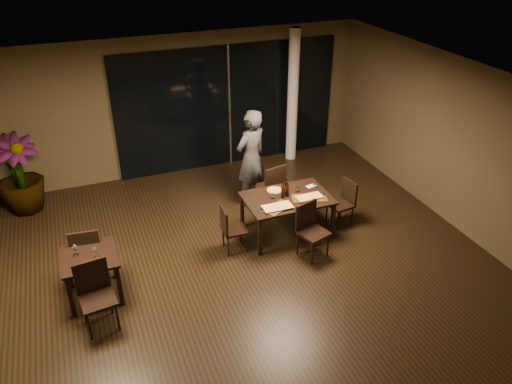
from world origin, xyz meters
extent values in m
plane|color=black|center=(0.00, 0.00, 0.00)|extent=(8.00, 8.00, 0.00)
cube|color=#463C25|center=(0.00, 4.05, 1.50)|extent=(8.00, 0.10, 3.00)
cube|color=#463C25|center=(4.05, 0.00, 1.50)|extent=(0.10, 8.00, 3.00)
cube|color=white|center=(0.00, 0.00, 3.02)|extent=(8.00, 8.00, 0.04)
cube|color=black|center=(1.00, 3.96, 1.35)|extent=(5.00, 0.06, 2.70)
cylinder|color=silver|center=(2.40, 3.65, 1.50)|extent=(0.24, 0.24, 3.00)
cube|color=black|center=(1.00, 0.80, 0.73)|extent=(1.50, 1.00, 0.04)
cube|color=black|center=(0.31, 0.36, 0.35)|extent=(0.06, 0.06, 0.71)
cube|color=black|center=(1.69, 0.36, 0.35)|extent=(0.06, 0.06, 0.71)
cube|color=black|center=(0.31, 1.24, 0.35)|extent=(0.06, 0.06, 0.71)
cube|color=black|center=(1.69, 1.24, 0.35)|extent=(0.06, 0.06, 0.71)
cube|color=black|center=(-2.40, 0.30, 0.73)|extent=(0.80, 0.80, 0.04)
cube|color=black|center=(-2.74, -0.04, 0.35)|extent=(0.06, 0.06, 0.71)
cube|color=black|center=(-2.06, -0.04, 0.35)|extent=(0.06, 0.06, 0.71)
cube|color=black|center=(-2.74, 0.64, 0.35)|extent=(0.06, 0.06, 0.71)
cube|color=black|center=(-2.06, 0.64, 0.35)|extent=(0.06, 0.06, 0.71)
cube|color=black|center=(1.03, 1.70, 0.47)|extent=(0.55, 0.55, 0.05)
cylinder|color=black|center=(1.17, 1.92, 0.24)|extent=(0.04, 0.04, 0.47)
cylinder|color=black|center=(0.80, 1.84, 0.24)|extent=(0.04, 0.04, 0.47)
cylinder|color=black|center=(1.25, 1.55, 0.24)|extent=(0.04, 0.04, 0.47)
cylinder|color=black|center=(0.88, 1.47, 0.24)|extent=(0.04, 0.04, 0.47)
cube|color=black|center=(1.07, 1.49, 0.73)|extent=(0.46, 0.14, 0.52)
cube|color=black|center=(1.13, 0.02, 0.45)|extent=(0.55, 0.55, 0.05)
cylinder|color=black|center=(1.01, -0.20, 0.23)|extent=(0.04, 0.04, 0.45)
cylinder|color=black|center=(1.36, -0.10, 0.23)|extent=(0.04, 0.04, 0.45)
cylinder|color=black|center=(0.90, 0.14, 0.23)|extent=(0.04, 0.04, 0.45)
cylinder|color=black|center=(1.25, 0.25, 0.23)|extent=(0.04, 0.04, 0.45)
cube|color=black|center=(1.07, 0.21, 0.70)|extent=(0.43, 0.17, 0.50)
cube|color=black|center=(-0.04, 0.67, 0.40)|extent=(0.41, 0.41, 0.04)
cylinder|color=black|center=(0.12, 0.50, 0.20)|extent=(0.03, 0.03, 0.40)
cylinder|color=black|center=(0.13, 0.82, 0.20)|extent=(0.03, 0.03, 0.40)
cylinder|color=black|center=(-0.20, 0.51, 0.20)|extent=(0.03, 0.03, 0.40)
cylinder|color=black|center=(-0.19, 0.84, 0.20)|extent=(0.03, 0.03, 0.40)
cube|color=black|center=(-0.21, 0.68, 0.62)|extent=(0.05, 0.39, 0.45)
cube|color=black|center=(2.04, 0.72, 0.41)|extent=(0.46, 0.46, 0.05)
cylinder|color=black|center=(1.85, 0.86, 0.21)|extent=(0.03, 0.03, 0.41)
cylinder|color=black|center=(1.90, 0.53, 0.21)|extent=(0.03, 0.03, 0.41)
cylinder|color=black|center=(2.18, 0.90, 0.21)|extent=(0.03, 0.03, 0.41)
cylinder|color=black|center=(2.23, 0.58, 0.21)|extent=(0.03, 0.03, 0.41)
cube|color=black|center=(2.22, 0.74, 0.64)|extent=(0.10, 0.41, 0.46)
cube|color=black|center=(-2.41, 0.84, 0.46)|extent=(0.49, 0.49, 0.05)
cylinder|color=black|center=(-2.21, 1.00, 0.23)|extent=(0.04, 0.04, 0.46)
cylinder|color=black|center=(-2.57, 1.04, 0.23)|extent=(0.04, 0.04, 0.46)
cylinder|color=black|center=(-2.25, 0.63, 0.23)|extent=(0.04, 0.04, 0.46)
cylinder|color=black|center=(-2.61, 0.67, 0.23)|extent=(0.04, 0.04, 0.46)
cube|color=black|center=(-2.43, 0.63, 0.71)|extent=(0.45, 0.09, 0.51)
cube|color=black|center=(-2.38, -0.38, 0.47)|extent=(0.52, 0.52, 0.05)
cylinder|color=black|center=(-2.55, -0.60, 0.24)|extent=(0.04, 0.04, 0.47)
cylinder|color=black|center=(-2.17, -0.55, 0.24)|extent=(0.04, 0.04, 0.47)
cylinder|color=black|center=(-2.60, -0.22, 0.24)|extent=(0.04, 0.04, 0.47)
cylinder|color=black|center=(-2.22, -0.17, 0.24)|extent=(0.04, 0.04, 0.47)
cube|color=black|center=(-2.41, -0.17, 0.74)|extent=(0.47, 0.10, 0.53)
imported|color=#303235|center=(0.80, 2.06, 0.98)|extent=(0.78, 0.67, 1.95)
imported|color=#234B19|center=(-3.40, 3.40, 0.76)|extent=(1.07, 1.07, 1.53)
cube|color=#402714|center=(0.69, 0.52, 0.76)|extent=(0.57, 0.48, 0.01)
cube|color=#402914|center=(1.34, 0.63, 0.76)|extent=(0.66, 0.46, 0.01)
cylinder|color=#A73712|center=(0.88, 1.10, 0.76)|extent=(0.27, 0.27, 0.01)
cylinder|color=white|center=(0.75, 0.87, 0.79)|extent=(0.07, 0.07, 0.08)
cylinder|color=white|center=(1.25, 0.91, 0.79)|extent=(0.07, 0.07, 0.09)
cube|color=white|center=(1.57, 0.66, 0.76)|extent=(0.20, 0.14, 0.01)
cube|color=white|center=(1.57, 1.00, 0.76)|extent=(0.20, 0.13, 0.01)
cube|color=white|center=(-2.34, 0.13, 0.76)|extent=(0.20, 0.14, 0.01)
camera|label=1|loc=(-2.25, -6.02, 5.15)|focal=35.00mm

